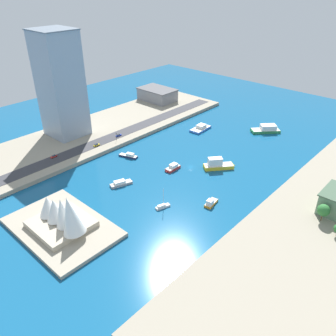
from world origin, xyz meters
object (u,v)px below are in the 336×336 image
taxi_yellow_cab (97,145)px  traffic_light_waterfront (116,135)px  warehouse_low_gray (157,94)px  ferry_yellow_fast (217,165)px  patrol_launch_navy (129,156)px  water_taxi_orange (211,203)px  hatchback_blue (119,135)px  opera_landmark (61,215)px  ferry_green_doubledeck (266,129)px  sailboat_small_white (163,206)px  pickup_red (54,156)px  tugboat_red (173,167)px  tower_tall_glass (60,85)px  catamaran_blue (201,128)px  yacht_sleek_gray (121,183)px

taxi_yellow_cab → traffic_light_waterfront: size_ratio=0.76×
warehouse_low_gray → ferry_yellow_fast: bearing=150.5°
patrol_launch_navy → water_taxi_orange: 80.32m
hatchback_blue → opera_landmark: opera_landmark is taller
patrol_launch_navy → traffic_light_waterfront: 26.45m
opera_landmark → ferry_yellow_fast: bearing=-101.4°
ferry_yellow_fast → ferry_green_doubledeck: size_ratio=0.86×
sailboat_small_white → pickup_red: size_ratio=2.75×
patrol_launch_navy → tugboat_red: tugboat_red is taller
tower_tall_glass → warehouse_low_gray: 116.51m
catamaran_blue → tugboat_red: bearing=112.5°
hatchback_blue → opera_landmark: (-65.10, 93.43, 6.47)m
catamaran_blue → tugboat_red: 73.19m
ferry_yellow_fast → water_taxi_orange: 43.83m
ferry_green_doubledeck → taxi_yellow_cab: size_ratio=4.73×
yacht_sleek_gray → tower_tall_glass: tower_tall_glass is taller
ferry_yellow_fast → traffic_light_waterfront: 84.91m
taxi_yellow_cab → tugboat_red: bearing=-165.7°
catamaran_blue → pickup_red: pickup_red is taller
tower_tall_glass → water_taxi_orange: bearing=-179.3°
water_taxi_orange → ferry_green_doubledeck: 120.58m
pickup_red → traffic_light_waterfront: 50.49m
tugboat_red → tower_tall_glass: size_ratio=0.16×
ferry_yellow_fast → warehouse_low_gray: size_ratio=0.53×
pickup_red → hatchback_blue: (-6.24, -55.31, 0.03)m
taxi_yellow_cab → ferry_yellow_fast: bearing=-155.8°
tower_tall_glass → taxi_yellow_cab: bearing=-178.1°
yacht_sleek_gray → taxi_yellow_cab: (52.51, -20.97, 2.47)m
patrol_launch_navy → pickup_red: pickup_red is taller
ferry_green_doubledeck → hatchback_blue: ferry_green_doubledeck is taller
sailboat_small_white → opera_landmark: opera_landmark is taller
ferry_yellow_fast → traffic_light_waterfront: size_ratio=3.11×
sailboat_small_white → opera_landmark: (25.06, 49.63, 9.26)m
traffic_light_waterfront → catamaran_blue: bearing=-115.8°
ferry_yellow_fast → tower_tall_glass: size_ratio=0.25×
tugboat_red → hatchback_blue: (65.20, -6.83, 2.20)m
pickup_red → taxi_yellow_cab: (-7.57, -32.16, 0.04)m
taxi_yellow_cab → pickup_red: bearing=76.8°
ferry_yellow_fast → catamaran_blue: bearing=-42.5°
patrol_launch_navy → tugboat_red: size_ratio=1.21×
taxi_yellow_cab → opera_landmark: (-63.77, 70.28, 6.46)m
tugboat_red → ferry_yellow_fast: bearing=-134.5°
warehouse_low_gray → opera_landmark: (-104.92, 180.27, 1.28)m
tugboat_red → traffic_light_waterfront: size_ratio=1.94×
patrol_launch_navy → pickup_red: size_ratio=3.20×
ferry_green_doubledeck → traffic_light_waterfront: 126.96m
water_taxi_orange → opera_landmark: opera_landmark is taller
tugboat_red → opera_landmark: (0.10, 86.60, 8.67)m
traffic_light_waterfront → sailboat_small_white: bearing=156.2°
ferry_yellow_fast → warehouse_low_gray: 145.68m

